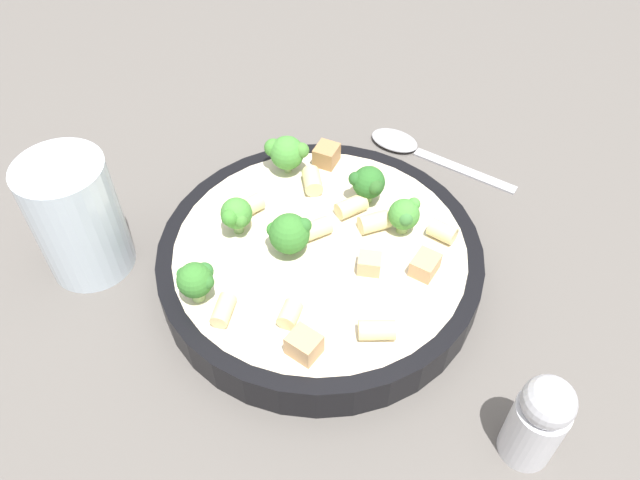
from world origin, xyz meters
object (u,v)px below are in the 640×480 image
object	(u,v)px
broccoli_floret_3	(196,280)
rigatoni_2	(321,228)
chicken_chunk_3	(369,264)
drinking_glass	(80,225)
broccoli_floret_1	(368,182)
rigatoni_9	(377,330)
broccoli_floret_0	(236,215)
rigatoni_5	(351,206)
chicken_chunk_1	(304,345)
rigatoni_8	(374,222)
pasta_bowl	(320,259)
chicken_chunk_2	(327,155)
rigatoni_0	(223,310)
rigatoni_7	(249,206)
rigatoni_3	(312,181)
rigatoni_6	(442,231)
spoon	(412,148)
rigatoni_4	(367,175)
rigatoni_1	(290,314)
broccoli_floret_2	(405,215)
pepper_shaker	(538,420)
chicken_chunk_0	(425,265)
broccoli_floret_4	(289,231)

from	to	relation	value
broccoli_floret_3	rigatoni_2	bearing A→B (deg)	114.97
chicken_chunk_3	drinking_glass	size ratio (longest dim) A/B	0.17
broccoli_floret_1	rigatoni_9	distance (m)	0.15
broccoli_floret_0	rigatoni_5	size ratio (longest dim) A/B	1.29
chicken_chunk_1	broccoli_floret_0	bearing A→B (deg)	-164.06
rigatoni_8	pasta_bowl	bearing A→B (deg)	-74.90
chicken_chunk_1	chicken_chunk_2	world-z (taller)	same
rigatoni_5	rigatoni_0	bearing A→B (deg)	-52.42
rigatoni_7	chicken_chunk_1	bearing A→B (deg)	9.40
broccoli_floret_3	rigatoni_3	distance (m)	0.16
broccoli_floret_0	drinking_glass	xyz separation A→B (m)	(-0.02, -0.14, -0.01)
pasta_bowl	rigatoni_6	bearing A→B (deg)	86.12
rigatoni_2	chicken_chunk_3	distance (m)	0.06
rigatoni_5	drinking_glass	world-z (taller)	drinking_glass
broccoli_floret_1	spoon	xyz separation A→B (m)	(-0.11, 0.08, -0.06)
rigatoni_4	rigatoni_8	size ratio (longest dim) A/B	0.88
broccoli_floret_3	rigatoni_1	distance (m)	0.08
broccoli_floret_2	rigatoni_7	world-z (taller)	broccoli_floret_2
broccoli_floret_0	pasta_bowl	bearing A→B (deg)	65.62
rigatoni_3	pepper_shaker	size ratio (longest dim) A/B	0.30
pasta_bowl	chicken_chunk_0	distance (m)	0.10
broccoli_floret_0	broccoli_floret_3	size ratio (longest dim) A/B	0.96
rigatoni_0	rigatoni_8	distance (m)	0.16
rigatoni_1	chicken_chunk_3	xyz separation A→B (m)	(-0.04, 0.07, 0.00)
rigatoni_1	rigatoni_5	xyz separation A→B (m)	(-0.11, 0.07, 0.00)
rigatoni_2	rigatoni_9	world-z (taller)	same
broccoli_floret_1	rigatoni_7	xyz separation A→B (m)	(-0.00, -0.11, -0.02)
broccoli_floret_1	rigatoni_1	world-z (taller)	broccoli_floret_1
rigatoni_6	rigatoni_7	size ratio (longest dim) A/B	0.91
rigatoni_1	rigatoni_6	bearing A→B (deg)	113.75
pasta_bowl	broccoli_floret_0	bearing A→B (deg)	-114.38
broccoli_floret_0	broccoli_floret_1	size ratio (longest dim) A/B	0.96
chicken_chunk_2	rigatoni_5	bearing A→B (deg)	7.17
broccoli_floret_3	rigatoni_6	xyz separation A→B (m)	(-0.03, 0.22, -0.01)
rigatoni_6	chicken_chunk_0	distance (m)	0.04
broccoli_floret_0	pepper_shaker	distance (m)	0.30
rigatoni_2	pepper_shaker	world-z (taller)	pepper_shaker
rigatoni_1	broccoli_floret_2	bearing A→B (deg)	124.47
rigatoni_6	drinking_glass	world-z (taller)	drinking_glass
chicken_chunk_3	rigatoni_6	bearing A→B (deg)	109.06
broccoli_floret_0	broccoli_floret_4	distance (m)	0.05
rigatoni_6	pepper_shaker	xyz separation A→B (m)	(0.19, 0.01, 0.00)
broccoli_floret_2	chicken_chunk_2	bearing A→B (deg)	-154.30
rigatoni_5	spoon	world-z (taller)	rigatoni_5
broccoli_floret_0	rigatoni_2	size ratio (longest dim) A/B	1.49
broccoli_floret_1	broccoli_floret_3	bearing A→B (deg)	-61.69
rigatoni_0	rigatoni_8	size ratio (longest dim) A/B	0.98
spoon	chicken_chunk_3	bearing A→B (deg)	-26.88
chicken_chunk_2	pasta_bowl	bearing A→B (deg)	-13.40
rigatoni_5	chicken_chunk_2	world-z (taller)	chicken_chunk_2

